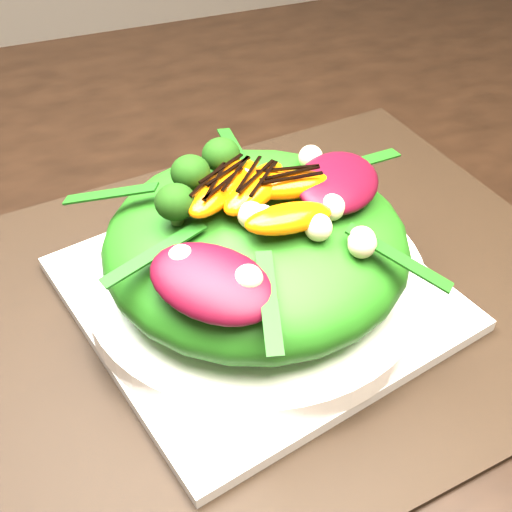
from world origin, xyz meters
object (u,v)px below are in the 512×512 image
object	(u,v)px
dining_table	(119,251)
orange_segment	(235,183)
plate_base	(256,293)
lettuce_mound	(256,243)
placemat	(256,299)
salad_bowl	(256,279)

from	to	relation	value
dining_table	orange_segment	xyz separation A→B (m)	(0.08, -0.11, 0.13)
plate_base	orange_segment	size ratio (longest dim) A/B	4.13
dining_table	plate_base	distance (m)	0.16
orange_segment	lettuce_mound	bearing A→B (deg)	-59.45
placemat	lettuce_mound	world-z (taller)	lettuce_mound
plate_base	lettuce_mound	distance (m)	0.05
orange_segment	placemat	bearing A→B (deg)	-59.45
plate_base	salad_bowl	world-z (taller)	salad_bowl
placemat	plate_base	bearing A→B (deg)	0.00
dining_table	lettuce_mound	xyz separation A→B (m)	(0.09, -0.13, 0.08)
salad_bowl	orange_segment	world-z (taller)	orange_segment
dining_table	salad_bowl	xyz separation A→B (m)	(0.09, -0.13, 0.04)
dining_table	plate_base	bearing A→B (deg)	-54.72
placemat	salad_bowl	distance (m)	0.02
plate_base	salad_bowl	size ratio (longest dim) A/B	0.99
plate_base	orange_segment	world-z (taller)	orange_segment
orange_segment	salad_bowl	bearing A→B (deg)	-59.45
placemat	lettuce_mound	xyz separation A→B (m)	(0.00, 0.00, 0.06)
plate_base	salad_bowl	xyz separation A→B (m)	(0.00, 0.00, 0.02)
dining_table	lettuce_mound	world-z (taller)	dining_table
dining_table	plate_base	xyz separation A→B (m)	(0.09, -0.13, 0.03)
lettuce_mound	orange_segment	xyz separation A→B (m)	(-0.01, 0.02, 0.05)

